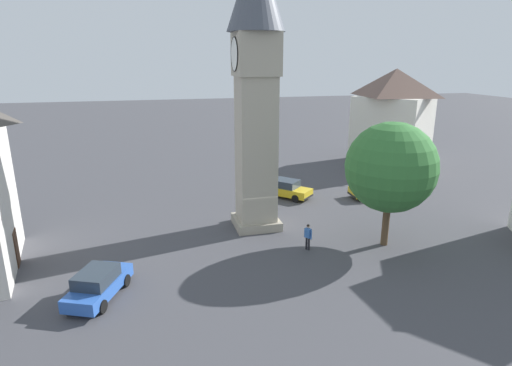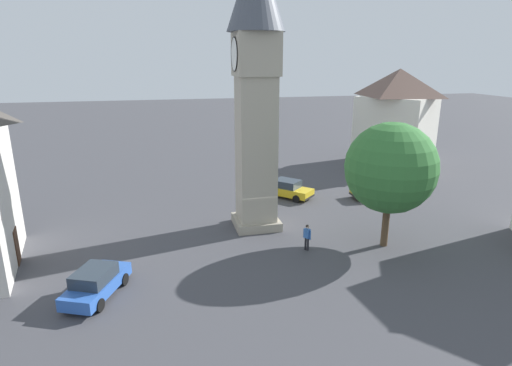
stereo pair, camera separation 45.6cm
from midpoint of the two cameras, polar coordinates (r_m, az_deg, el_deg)
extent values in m
plane|color=#424247|center=(30.28, 0.43, -5.78)|extent=(200.00, 200.00, 0.00)
cube|color=gray|center=(30.17, 0.43, -5.25)|extent=(3.07, 3.07, 0.60)
cube|color=#ADA38E|center=(28.67, 0.46, 4.41)|extent=(2.45, 2.45, 9.76)
cube|color=#ADA38E|center=(28.04, 0.49, 16.96)|extent=(2.75, 2.75, 2.70)
cylinder|color=white|center=(28.40, 3.36, 16.92)|extent=(2.06, 0.04, 2.06)
torus|color=black|center=(28.41, 3.38, 16.92)|extent=(2.12, 0.06, 2.12)
cube|color=black|center=(28.42, 3.45, 17.38)|extent=(0.05, 0.02, 0.58)
cube|color=black|center=(28.12, 3.63, 16.92)|extent=(0.78, 0.02, 0.04)
cylinder|color=white|center=(27.74, -2.46, 16.95)|extent=(2.06, 0.04, 2.06)
torus|color=black|center=(27.74, -2.48, 16.95)|extent=(2.12, 0.06, 2.12)
cube|color=#2D5BB7|center=(23.02, -20.09, -12.81)|extent=(4.44, 3.19, 0.64)
cube|color=#28333D|center=(22.62, -20.44, -11.61)|extent=(2.55, 2.26, 0.64)
cylinder|color=black|center=(24.44, -20.24, -11.76)|extent=(0.67, 0.46, 0.64)
cylinder|color=black|center=(23.72, -16.82, -12.32)|extent=(0.67, 0.46, 0.64)
cylinder|color=black|center=(22.65, -23.41, -14.48)|extent=(0.67, 0.46, 0.64)
cylinder|color=black|center=(21.87, -19.78, -15.23)|extent=(0.67, 0.46, 0.64)
cube|color=black|center=(24.65, -17.69, -11.11)|extent=(0.77, 1.58, 0.16)
cube|color=gold|center=(36.25, 4.74, -1.06)|extent=(4.15, 4.05, 0.64)
cube|color=#28333D|center=(36.14, 4.56, -0.08)|extent=(2.60, 2.57, 0.64)
cylinder|color=black|center=(36.47, 7.03, -1.47)|extent=(0.62, 0.60, 0.64)
cylinder|color=black|center=(35.11, 5.85, -2.14)|extent=(0.62, 0.60, 0.64)
cylinder|color=black|center=(37.57, 3.69, -0.83)|extent=(0.62, 0.60, 0.64)
cylinder|color=black|center=(36.26, 2.42, -1.46)|extent=(0.62, 0.60, 0.64)
cube|color=black|center=(35.44, 7.59, -1.93)|extent=(1.23, 1.30, 0.16)
cube|color=gold|center=(37.38, 16.20, -1.13)|extent=(1.84, 4.16, 0.64)
cube|color=#28333D|center=(37.27, 16.48, -0.21)|extent=(1.63, 2.15, 0.64)
cylinder|color=black|center=(36.24, 15.00, -2.03)|extent=(0.24, 0.65, 0.64)
cylinder|color=black|center=(37.60, 13.95, -1.28)|extent=(0.24, 0.65, 0.64)
cylinder|color=black|center=(37.37, 18.40, -1.77)|extent=(0.24, 0.65, 0.64)
cylinder|color=black|center=(38.69, 17.26, -1.05)|extent=(0.24, 0.65, 0.64)
cube|color=black|center=(36.58, 13.35, -1.66)|extent=(1.67, 0.18, 0.16)
cylinder|color=black|center=(26.73, 7.18, -8.09)|extent=(0.13, 0.13, 0.82)
cylinder|color=black|center=(26.64, 7.50, -8.20)|extent=(0.13, 0.13, 0.82)
cube|color=#386BB7|center=(26.40, 7.40, -6.74)|extent=(0.42, 0.38, 0.60)
cylinder|color=#386BB7|center=(26.54, 6.98, -6.71)|extent=(0.09, 0.09, 0.60)
cylinder|color=#386BB7|center=(26.29, 7.81, -6.98)|extent=(0.09, 0.09, 0.60)
sphere|color=beige|center=(26.23, 7.43, -5.84)|extent=(0.22, 0.22, 0.22)
sphere|color=black|center=(26.21, 7.42, -5.81)|extent=(0.20, 0.20, 0.20)
cylinder|color=brown|center=(27.94, 17.52, -5.06)|extent=(0.44, 0.44, 3.15)
sphere|color=#337033|center=(26.90, 18.16, 1.95)|extent=(5.56, 5.56, 5.56)
cube|color=#422819|center=(28.15, -29.11, -7.45)|extent=(1.10, 0.25, 2.10)
cube|color=silver|center=(49.42, 18.46, 6.65)|extent=(9.56, 9.42, 7.55)
pyramid|color=brown|center=(48.88, 19.02, 12.69)|extent=(10.04, 9.89, 2.89)
cube|color=#422819|center=(46.99, 16.67, 2.94)|extent=(0.93, 0.72, 2.10)
camera|label=1|loc=(0.23, -89.55, 0.13)|focal=29.69mm
camera|label=2|loc=(0.23, 90.45, -0.13)|focal=29.69mm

